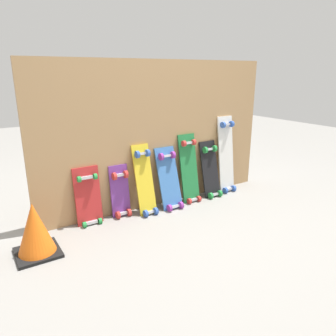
% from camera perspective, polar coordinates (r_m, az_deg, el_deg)
% --- Properties ---
extents(ground_plane, '(12.00, 12.00, 0.00)m').
position_cam_1_polar(ground_plane, '(3.34, -0.65, -6.48)').
color(ground_plane, gray).
extents(plywood_wall_panel, '(2.52, 0.04, 1.43)m').
position_cam_1_polar(plywood_wall_panel, '(3.18, -1.36, 5.85)').
color(plywood_wall_panel, tan).
rests_on(plywood_wall_panel, ground).
extents(skateboard_red, '(0.23, 0.13, 0.59)m').
position_cam_1_polar(skateboard_red, '(2.95, -13.95, -5.51)').
color(skateboard_red, '#B22626').
rests_on(skateboard_red, ground).
extents(skateboard_purple, '(0.18, 0.14, 0.55)m').
position_cam_1_polar(skateboard_purple, '(3.05, -8.44, -4.61)').
color(skateboard_purple, '#6B338C').
rests_on(skateboard_purple, ground).
extents(skateboard_yellow, '(0.18, 0.24, 0.72)m').
position_cam_1_polar(skateboard_yellow, '(3.07, -4.10, -2.70)').
color(skateboard_yellow, gold).
rests_on(skateboard_yellow, ground).
extents(skateboard_blue, '(0.22, 0.26, 0.66)m').
position_cam_1_polar(skateboard_blue, '(3.20, 0.27, -2.39)').
color(skateboard_blue, '#386BAD').
rests_on(skateboard_blue, ground).
extents(skateboard_green, '(0.20, 0.21, 0.77)m').
position_cam_1_polar(skateboard_green, '(3.35, 3.85, -0.63)').
color(skateboard_green, '#1E7238').
rests_on(skateboard_green, ground).
extents(skateboard_black, '(0.21, 0.22, 0.66)m').
position_cam_1_polar(skateboard_black, '(3.52, 7.59, -0.72)').
color(skateboard_black, black).
rests_on(skateboard_black, ground).
extents(skateboard_white, '(0.20, 0.19, 0.91)m').
position_cam_1_polar(skateboard_white, '(3.66, 10.33, 1.89)').
color(skateboard_white, silver).
rests_on(skateboard_white, ground).
extents(traffic_cone, '(0.31, 0.31, 0.41)m').
position_cam_1_polar(traffic_cone, '(2.60, -22.58, -10.09)').
color(traffic_cone, black).
rests_on(traffic_cone, ground).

